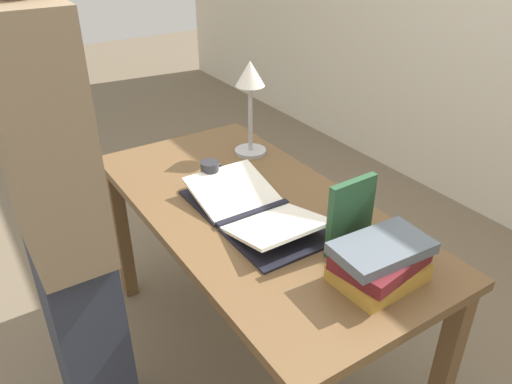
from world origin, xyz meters
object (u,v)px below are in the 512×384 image
(book_standing_upright, at_px, (350,216))
(book_stack_tall, at_px, (380,262))
(open_book, at_px, (253,211))
(reading_lamp, at_px, (250,89))
(person_reader, at_px, (66,241))
(coffee_mug, at_px, (210,174))

(book_standing_upright, bearing_deg, book_stack_tall, -11.40)
(open_book, xyz_separation_m, reading_lamp, (-0.44, 0.27, 0.27))
(open_book, height_order, book_stack_tall, book_stack_tall)
(reading_lamp, bearing_deg, person_reader, -67.16)
(book_standing_upright, bearing_deg, coffee_mug, -165.85)
(person_reader, bearing_deg, book_standing_upright, -117.64)
(open_book, distance_m, person_reader, 0.61)
(book_standing_upright, relative_size, coffee_mug, 2.34)
(book_stack_tall, height_order, coffee_mug, book_stack_tall)
(coffee_mug, bearing_deg, open_book, 4.39)
(open_book, xyz_separation_m, book_standing_upright, (0.32, 0.14, 0.10))
(reading_lamp, relative_size, coffee_mug, 3.88)
(reading_lamp, bearing_deg, book_standing_upright, -9.32)
(book_stack_tall, relative_size, reading_lamp, 0.70)
(coffee_mug, xyz_separation_m, person_reader, (0.20, -0.58, 0.03))
(book_standing_upright, relative_size, reading_lamp, 0.60)
(reading_lamp, bearing_deg, coffee_mug, -59.42)
(coffee_mug, bearing_deg, person_reader, -71.37)
(reading_lamp, bearing_deg, book_stack_tall, -9.44)
(book_stack_tall, bearing_deg, reading_lamp, 170.56)
(person_reader, bearing_deg, reading_lamp, -67.16)
(book_stack_tall, height_order, book_standing_upright, book_standing_upright)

